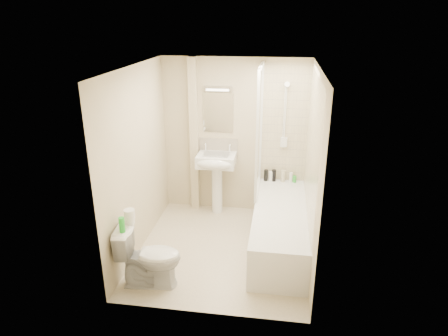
# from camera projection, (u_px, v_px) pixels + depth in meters

# --- Properties ---
(floor) EXTENTS (2.50, 2.50, 0.00)m
(floor) POSITION_uv_depth(u_px,v_px,m) (222.00, 249.00, 5.39)
(floor) COLOR beige
(floor) RESTS_ON ground
(wall_back) EXTENTS (2.20, 0.02, 2.40)m
(wall_back) POSITION_uv_depth(u_px,v_px,m) (235.00, 137.00, 6.11)
(wall_back) COLOR beige
(wall_back) RESTS_ON ground
(wall_left) EXTENTS (0.02, 2.50, 2.40)m
(wall_left) POSITION_uv_depth(u_px,v_px,m) (138.00, 162.00, 5.11)
(wall_left) COLOR beige
(wall_left) RESTS_ON ground
(wall_right) EXTENTS (0.02, 2.50, 2.40)m
(wall_right) POSITION_uv_depth(u_px,v_px,m) (312.00, 171.00, 4.81)
(wall_right) COLOR beige
(wall_right) RESTS_ON ground
(ceiling) EXTENTS (2.20, 2.50, 0.02)m
(ceiling) POSITION_uv_depth(u_px,v_px,m) (222.00, 67.00, 4.53)
(ceiling) COLOR white
(ceiling) RESTS_ON wall_back
(tile_back) EXTENTS (0.70, 0.01, 1.75)m
(tile_back) POSITION_uv_depth(u_px,v_px,m) (285.00, 125.00, 5.92)
(tile_back) COLOR beige
(tile_back) RESTS_ON wall_back
(tile_right) EXTENTS (0.01, 2.10, 1.75)m
(tile_right) POSITION_uv_depth(u_px,v_px,m) (312.00, 148.00, 4.91)
(tile_right) COLOR beige
(tile_right) RESTS_ON wall_right
(pipe_boxing) EXTENTS (0.12, 0.12, 2.40)m
(pipe_boxing) POSITION_uv_depth(u_px,v_px,m) (194.00, 137.00, 6.14)
(pipe_boxing) COLOR beige
(pipe_boxing) RESTS_ON ground
(splashback) EXTENTS (0.60, 0.02, 0.30)m
(splashback) POSITION_uv_depth(u_px,v_px,m) (218.00, 147.00, 6.20)
(splashback) COLOR beige
(splashback) RESTS_ON wall_back
(mirror) EXTENTS (0.46, 0.01, 0.60)m
(mirror) POSITION_uv_depth(u_px,v_px,m) (218.00, 113.00, 6.00)
(mirror) COLOR white
(mirror) RESTS_ON wall_back
(strip_light) EXTENTS (0.42, 0.07, 0.07)m
(strip_light) POSITION_uv_depth(u_px,v_px,m) (218.00, 88.00, 5.84)
(strip_light) COLOR silver
(strip_light) RESTS_ON wall_back
(bathtub) EXTENTS (0.70, 2.10, 0.55)m
(bathtub) POSITION_uv_depth(u_px,v_px,m) (280.00, 227.00, 5.37)
(bathtub) COLOR white
(bathtub) RESTS_ON ground
(shower_screen) EXTENTS (0.04, 0.92, 1.80)m
(shower_screen) POSITION_uv_depth(u_px,v_px,m) (259.00, 131.00, 5.55)
(shower_screen) COLOR white
(shower_screen) RESTS_ON bathtub
(shower_fixture) EXTENTS (0.10, 0.16, 0.99)m
(shower_fixture) POSITION_uv_depth(u_px,v_px,m) (285.00, 118.00, 5.83)
(shower_fixture) COLOR white
(shower_fixture) RESTS_ON wall_back
(pedestal_sink) EXTENTS (0.58, 0.52, 1.12)m
(pedestal_sink) POSITION_uv_depth(u_px,v_px,m) (216.00, 167.00, 6.08)
(pedestal_sink) COLOR white
(pedestal_sink) RESTS_ON ground
(bottle_black_a) EXTENTS (0.06, 0.06, 0.18)m
(bottle_black_a) POSITION_uv_depth(u_px,v_px,m) (266.00, 175.00, 6.16)
(bottle_black_a) COLOR black
(bottle_black_a) RESTS_ON bathtub
(bottle_white_a) EXTENTS (0.06, 0.06, 0.15)m
(bottle_white_a) POSITION_uv_depth(u_px,v_px,m) (271.00, 176.00, 6.16)
(bottle_white_a) COLOR white
(bottle_white_a) RESTS_ON bathtub
(bottle_black_b) EXTENTS (0.06, 0.06, 0.18)m
(bottle_black_b) POSITION_uv_depth(u_px,v_px,m) (274.00, 175.00, 6.14)
(bottle_black_b) COLOR black
(bottle_black_b) RESTS_ON bathtub
(bottle_cream) EXTENTS (0.07, 0.07, 0.18)m
(bottle_cream) POSITION_uv_depth(u_px,v_px,m) (283.00, 176.00, 6.13)
(bottle_cream) COLOR beige
(bottle_cream) RESTS_ON bathtub
(bottle_white_b) EXTENTS (0.05, 0.05, 0.15)m
(bottle_white_b) POSITION_uv_depth(u_px,v_px,m) (291.00, 177.00, 6.11)
(bottle_white_b) COLOR white
(bottle_white_b) RESTS_ON bathtub
(bottle_green) EXTENTS (0.05, 0.05, 0.10)m
(bottle_green) POSITION_uv_depth(u_px,v_px,m) (294.00, 179.00, 6.12)
(bottle_green) COLOR green
(bottle_green) RESTS_ON bathtub
(toilet) EXTENTS (0.55, 0.80, 0.73)m
(toilet) POSITION_uv_depth(u_px,v_px,m) (149.00, 257.00, 4.57)
(toilet) COLOR white
(toilet) RESTS_ON ground
(toilet_roll_lower) EXTENTS (0.12, 0.12, 0.09)m
(toilet_roll_lower) POSITION_uv_depth(u_px,v_px,m) (129.00, 220.00, 4.54)
(toilet_roll_lower) COLOR white
(toilet_roll_lower) RESTS_ON toilet
(toilet_roll_upper) EXTENTS (0.12, 0.12, 0.10)m
(toilet_roll_upper) POSITION_uv_depth(u_px,v_px,m) (129.00, 214.00, 4.47)
(toilet_roll_upper) COLOR white
(toilet_roll_upper) RESTS_ON toilet_roll_lower
(green_bottle) EXTENTS (0.06, 0.06, 0.18)m
(green_bottle) POSITION_uv_depth(u_px,v_px,m) (122.00, 225.00, 4.34)
(green_bottle) COLOR green
(green_bottle) RESTS_ON toilet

